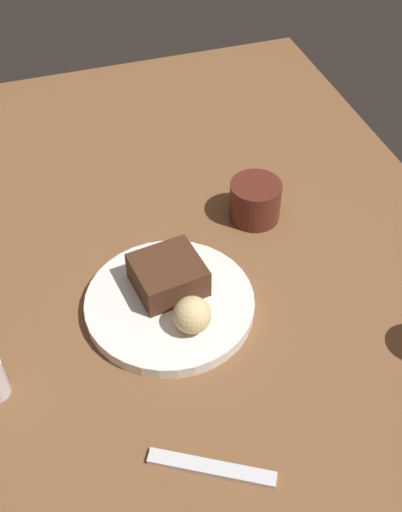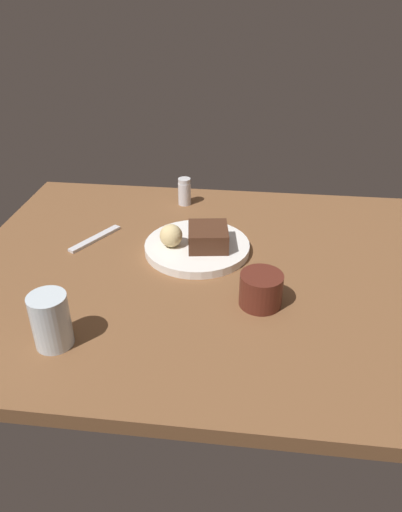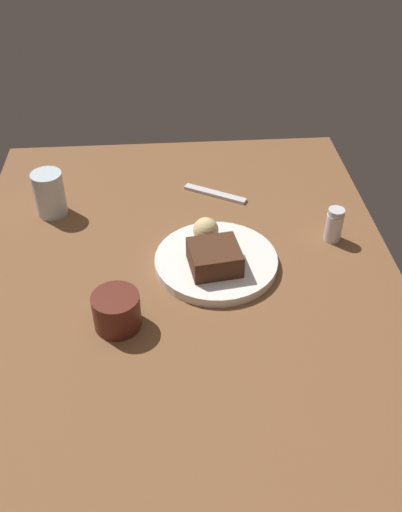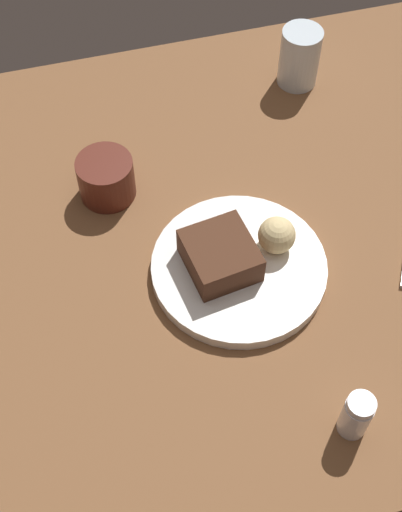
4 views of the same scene
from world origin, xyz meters
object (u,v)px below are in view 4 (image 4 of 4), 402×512
object	(u,v)px
dessert_plate	(239,268)
water_glass	(300,57)
bread_roll	(277,235)
chocolate_cake_slice	(220,255)
salt_shaker	(356,415)
coffee_cup	(106,178)

from	to	relation	value
dessert_plate	water_glass	world-z (taller)	water_glass
bread_roll	water_glass	size ratio (longest dim) A/B	0.52
dessert_plate	chocolate_cake_slice	distance (cm)	4.12
chocolate_cake_slice	water_glass	world-z (taller)	water_glass
dessert_plate	bread_roll	distance (cm)	6.83
salt_shaker	water_glass	xyz separation A→B (cm)	(13.84, 58.64, 1.32)
dessert_plate	salt_shaker	xyz separation A→B (cm)	(6.55, -24.65, 2.70)
coffee_cup	dessert_plate	bearing A→B (deg)	-51.77
chocolate_cake_slice	bread_roll	xyz separation A→B (cm)	(8.20, 0.98, 0.31)
chocolate_cake_slice	water_glass	size ratio (longest dim) A/B	0.94
chocolate_cake_slice	bread_roll	world-z (taller)	bread_roll
chocolate_cake_slice	bread_roll	distance (cm)	8.26
salt_shaker	coffee_cup	distance (cm)	47.99
water_glass	coffee_cup	bearing A→B (deg)	-156.02
chocolate_cake_slice	water_glass	bearing A→B (deg)	55.51
dessert_plate	coffee_cup	xyz separation A→B (cm)	(-14.54, 18.45, 2.36)
water_glass	coffee_cup	world-z (taller)	water_glass
dessert_plate	bread_roll	world-z (taller)	bread_roll
dessert_plate	bread_roll	xyz separation A→B (cm)	(5.65, 1.58, 3.50)
chocolate_cake_slice	coffee_cup	xyz separation A→B (cm)	(-11.99, 17.86, -0.83)
dessert_plate	coffee_cup	distance (cm)	23.61
bread_roll	coffee_cup	world-z (taller)	bread_roll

